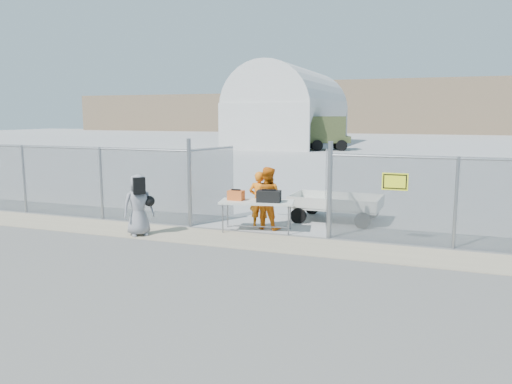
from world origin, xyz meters
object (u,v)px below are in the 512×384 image
at_px(folding_table, 257,216).
at_px(security_worker_left, 259,200).
at_px(visitor, 138,205).
at_px(utility_trailer, 336,207).
at_px(security_worker_right, 267,198).

xyz_separation_m(folding_table, security_worker_left, (-0.11, 0.48, 0.38)).
relative_size(visitor, utility_trailer, 0.47).
bearing_deg(security_worker_left, visitor, 30.33).
bearing_deg(folding_table, visitor, -163.01).
height_order(folding_table, security_worker_right, security_worker_right).
bearing_deg(utility_trailer, security_worker_left, -137.62).
relative_size(security_worker_left, security_worker_right, 0.92).
xyz_separation_m(folding_table, visitor, (-2.75, -1.52, 0.39)).
bearing_deg(utility_trailer, security_worker_right, -131.12).
height_order(security_worker_right, visitor, security_worker_right).
distance_m(visitor, utility_trailer, 5.78).
height_order(folding_table, visitor, visitor).
height_order(folding_table, utility_trailer, folding_table).
bearing_deg(visitor, folding_table, -15.45).
distance_m(folding_table, utility_trailer, 2.72).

